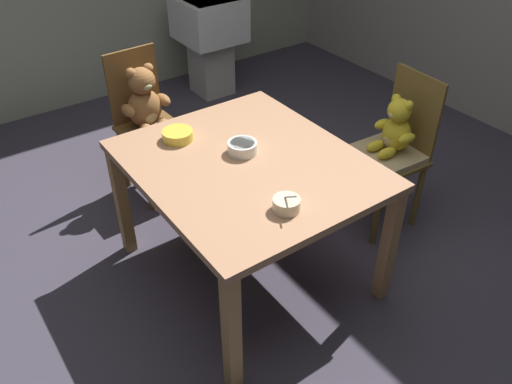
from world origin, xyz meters
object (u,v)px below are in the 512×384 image
Objects in this scene: teddy_chair_far_center at (392,142)px; porridge_bowl_yellow_near_left at (178,135)px; sink_basin at (209,33)px; porridge_bowl_white_center at (242,147)px; porridge_bowl_cream_near_right at (286,204)px; dining_table at (248,177)px; teddy_chair_near_left at (146,109)px.

teddy_chair_far_center is 5.90× the size of porridge_bowl_yellow_near_left.
porridge_bowl_white_center is at bearing -26.91° from sink_basin.
porridge_bowl_cream_near_right is (0.31, -1.02, 0.21)m from teddy_chair_far_center.
porridge_bowl_white_center is at bearing 33.88° from porridge_bowl_yellow_near_left.
dining_table is 1.29× the size of teddy_chair_near_left.
teddy_chair_near_left is 1.49m from teddy_chair_far_center.
sink_basin is at bearing 155.72° from porridge_bowl_cream_near_right.
teddy_chair_far_center reaches higher than sink_basin.
dining_table is at bearing -18.25° from porridge_bowl_white_center.
teddy_chair_far_center reaches higher than dining_table.
teddy_chair_far_center reaches higher than porridge_bowl_cream_near_right.
dining_table is 0.14m from porridge_bowl_white_center.
porridge_bowl_yellow_near_left reaches higher than dining_table.
sink_basin reaches higher than porridge_bowl_white_center.
porridge_bowl_cream_near_right is at bearing 20.64° from teddy_chair_far_center.
porridge_bowl_white_center is (0.95, 0.07, 0.17)m from teddy_chair_near_left.
porridge_bowl_white_center is at bearing 161.75° from dining_table.
porridge_bowl_cream_near_right reaches higher than porridge_bowl_white_center.
dining_table is at bearing 24.51° from porridge_bowl_yellow_near_left.
porridge_bowl_yellow_near_left is at bearing -18.77° from teddy_chair_far_center.
porridge_bowl_cream_near_right reaches higher than dining_table.
dining_table is 2.29m from sink_basin.
teddy_chair_far_center is 1.21m from porridge_bowl_yellow_near_left.
sink_basin reaches higher than porridge_bowl_yellow_near_left.
porridge_bowl_cream_near_right is (0.48, -0.10, -0.00)m from porridge_bowl_white_center.
porridge_bowl_cream_near_right is at bearing -3.98° from teddy_chair_near_left.
teddy_chair_far_center is (0.08, 0.94, -0.09)m from dining_table.
porridge_bowl_white_center is (-0.16, -0.91, 0.21)m from teddy_chair_far_center.
teddy_chair_far_center is (1.12, 0.99, -0.03)m from teddy_chair_near_left.
sink_basin is (-2.45, 1.10, -0.20)m from porridge_bowl_cream_near_right.
teddy_chair_near_left reaches higher than dining_table.
porridge_bowl_yellow_near_left is (0.66, -0.12, 0.17)m from teddy_chair_near_left.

